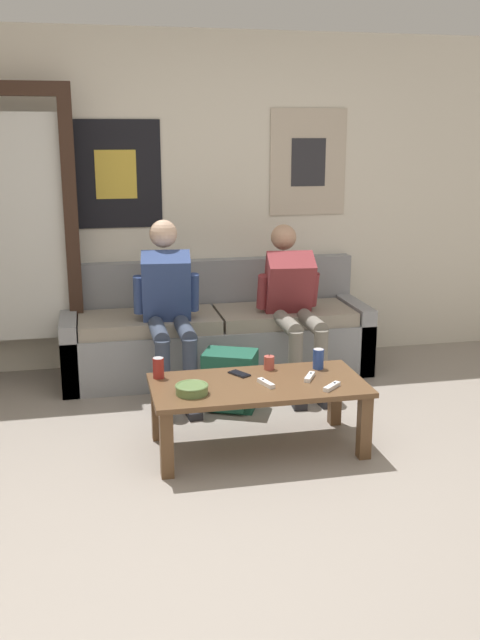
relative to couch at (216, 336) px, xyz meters
The scene contains 16 objects.
ground_plane 2.06m from the couch, 91.41° to the right, with size 18.00×18.00×0.00m, color gray.
wall_back 1.05m from the couch, 97.90° to the left, with size 10.00×0.07×2.55m.
door_frame 1.75m from the couch, behind, with size 1.00×0.10×2.15m.
couch is the anchor object (origin of this frame).
coffee_table 1.42m from the couch, 90.18° to the right, with size 1.24×0.61×0.41m.
person_seated_adult 0.66m from the couch, 137.11° to the right, with size 0.47×0.91×1.21m.
person_seated_teen 0.70m from the couch, 33.65° to the right, with size 0.47×0.96×1.14m.
backpack 0.77m from the couch, 93.19° to the right, with size 0.42×0.37×0.39m.
ceramic_bowl 1.58m from the couch, 104.99° to the right, with size 0.19×0.19×0.05m.
pillar_candle 1.21m from the couch, 84.40° to the right, with size 0.06×0.06×0.09m.
drink_can_blue 1.32m from the couch, 71.56° to the right, with size 0.07×0.07×0.12m.
drink_can_red 1.35m from the couch, 114.74° to the right, with size 0.07×0.07×0.12m.
game_controller_near_left 1.65m from the couch, 76.60° to the right, with size 0.13×0.12×0.03m.
game_controller_near_right 1.45m from the couch, 77.76° to the right, with size 0.10×0.14×0.03m.
game_controller_far_center 1.47m from the couch, 88.84° to the right, with size 0.08×0.15×0.03m.
cell_phone 1.26m from the couch, 93.74° to the right, with size 0.13×0.15×0.01m.
Camera 1 is at (-0.87, -3.15, 1.82)m, focal length 40.00 mm.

